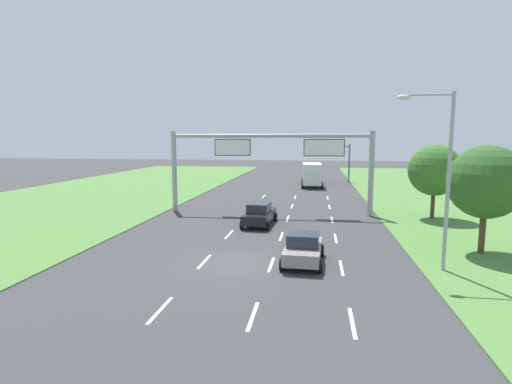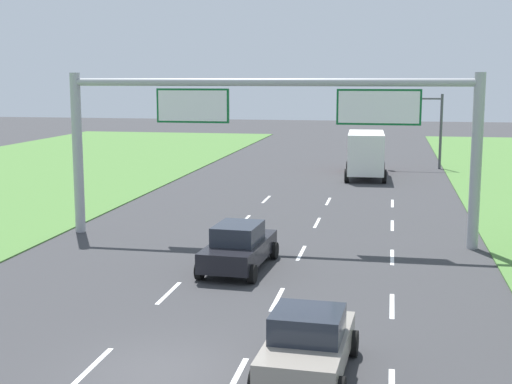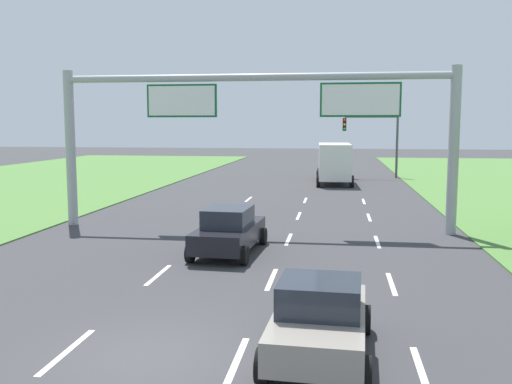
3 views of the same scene
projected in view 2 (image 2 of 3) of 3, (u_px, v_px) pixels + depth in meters
name	position (u px, v px, depth m)	size (l,w,h in m)	color
ground_plane	(162.00, 373.00, 16.55)	(200.00, 200.00, 0.00)	#38383A
lane_dashes_inner_left	(136.00, 324.00, 19.78)	(0.14, 44.40, 0.01)	white
lane_dashes_inner_right	(260.00, 333.00, 19.14)	(0.14, 44.40, 0.01)	white
lane_dashes_slip	(392.00, 342.00, 18.49)	(0.14, 44.40, 0.01)	white
car_near_red	(239.00, 247.00, 25.43)	(2.30, 4.55, 1.66)	black
car_lead_silver	(308.00, 343.00, 16.29)	(2.19, 3.99, 1.57)	gray
box_truck	(366.00, 152.00, 49.19)	(2.90, 7.82, 3.13)	#B21E19
sign_gantry	(271.00, 124.00, 29.37)	(17.24, 0.44, 7.00)	#9EA0A5
traffic_light_mast	(415.00, 117.00, 53.33)	(4.76, 0.49, 5.60)	#47494F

